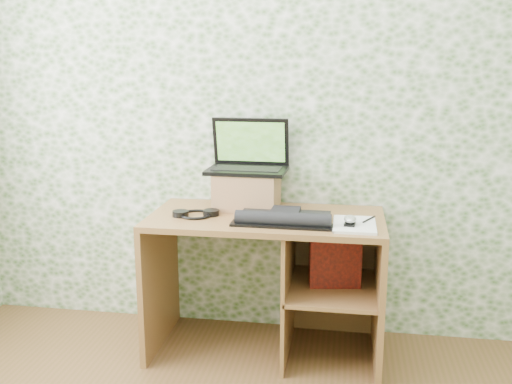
% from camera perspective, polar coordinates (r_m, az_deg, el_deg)
% --- Properties ---
extents(wall_back, '(3.50, 0.00, 3.50)m').
position_cam_1_polar(wall_back, '(3.14, 1.86, 8.83)').
color(wall_back, silver).
rests_on(wall_back, ground).
extents(desk, '(1.20, 0.60, 0.75)m').
position_cam_1_polar(desk, '(3.03, 2.55, -7.24)').
color(desk, brown).
rests_on(desk, floor).
extents(riser, '(0.34, 0.28, 0.20)m').
position_cam_1_polar(riser, '(3.06, -0.88, 0.18)').
color(riser, '#A06F47').
rests_on(riser, desk).
extents(laptop, '(0.42, 0.30, 0.28)m').
position_cam_1_polar(laptop, '(3.07, -0.75, 3.36)').
color(laptop, black).
rests_on(laptop, riser).
extents(keyboard, '(0.51, 0.26, 0.07)m').
position_cam_1_polar(keyboard, '(2.80, 2.85, -2.59)').
color(keyboard, black).
rests_on(keyboard, desk).
extents(headphones, '(0.23, 0.21, 0.03)m').
position_cam_1_polar(headphones, '(2.94, -6.03, -2.19)').
color(headphones, black).
rests_on(headphones, desk).
extents(notepad, '(0.20, 0.29, 0.01)m').
position_cam_1_polar(notepad, '(2.79, 9.83, -3.24)').
color(notepad, silver).
rests_on(notepad, desk).
extents(mouse, '(0.07, 0.10, 0.03)m').
position_cam_1_polar(mouse, '(2.76, 9.38, -2.90)').
color(mouse, silver).
rests_on(mouse, notepad).
extents(pen, '(0.07, 0.12, 0.01)m').
position_cam_1_polar(pen, '(2.86, 11.24, -2.67)').
color(pen, black).
rests_on(pen, notepad).
extents(red_box, '(0.27, 0.12, 0.31)m').
position_cam_1_polar(red_box, '(2.96, 7.92, -6.49)').
color(red_box, '#9C190E').
rests_on(red_box, desk).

